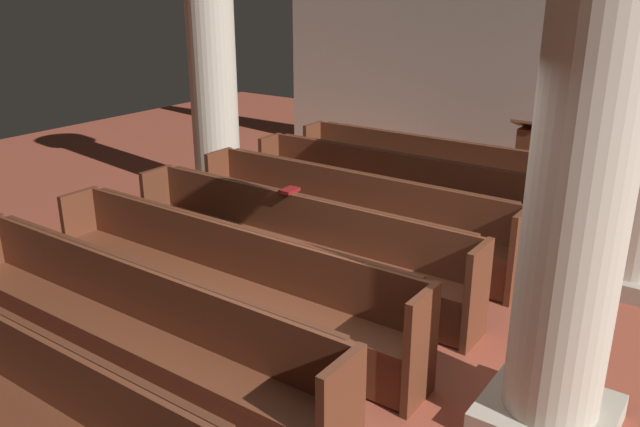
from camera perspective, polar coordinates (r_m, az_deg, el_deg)
ground_plane at (r=5.37m, az=1.24°, el=-12.72°), size 19.20×19.20×0.00m
back_wall at (r=10.18m, az=21.65°, el=14.93°), size 10.00×0.16×4.50m
pew_row_0 at (r=8.85m, az=9.71°, el=3.75°), size 3.92×0.47×0.90m
pew_row_1 at (r=7.98m, az=6.51°, el=2.14°), size 3.92×0.46×0.90m
pew_row_2 at (r=7.15m, az=2.56°, el=0.13°), size 3.92×0.46×0.90m
pew_row_3 at (r=6.38m, az=-2.38°, el=-2.37°), size 3.92×0.47×0.90m
pew_row_4 at (r=5.68m, az=-8.64°, el=-5.51°), size 3.92×0.46×0.90m
pew_row_5 at (r=5.09m, az=-16.58°, el=-9.34°), size 3.92×0.46×0.90m
pillar_far_side at (r=9.10m, az=-9.52°, el=12.97°), size 0.94×0.94×3.54m
pillar_aisle_rear at (r=4.13m, az=22.22°, el=3.59°), size 0.92×0.92×3.54m
lectern at (r=9.66m, az=17.79°, el=4.29°), size 0.48×0.45×1.08m
hymn_book at (r=6.47m, az=-2.72°, el=2.05°), size 0.13×0.20×0.03m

